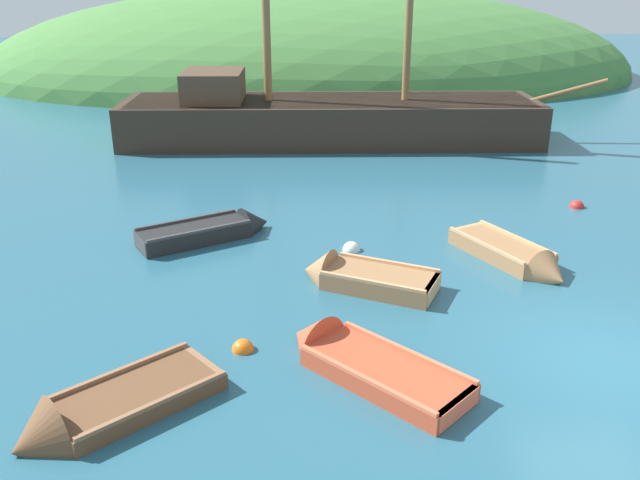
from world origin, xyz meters
The scene contains 11 objects.
ground_plane centered at (0.00, 0.00, 0.00)m, with size 120.00×120.00×0.00m, color #285B70.
shore_hill centered at (-3.97, 33.88, 0.00)m, with size 40.57×24.54×10.75m, color #477F3D.
sailing_ship centered at (-3.96, 16.07, 0.58)m, with size 18.64×4.37×12.49m.
rowboat_far centered at (-4.39, 0.01, 0.11)m, with size 3.24×3.33×1.13m.
rowboat_outer_left centered at (-0.32, 4.16, 0.12)m, with size 2.33×3.29×1.00m.
rowboat_near_dock centered at (-4.03, 3.23, 0.13)m, with size 3.12×2.33×1.10m.
rowboat_outer_right centered at (-8.44, -1.18, 0.08)m, with size 3.26×2.97×1.19m.
rowboat_portside centered at (-7.46, 6.11, 0.15)m, with size 3.45×2.46×0.94m.
buoy_white centered at (-4.01, 5.13, 0.00)m, with size 0.43×0.43×0.43m, color white.
buoy_red centered at (2.70, 7.92, 0.00)m, with size 0.41×0.41×0.41m, color red.
buoy_orange centered at (-6.38, 0.71, 0.00)m, with size 0.40×0.40×0.40m, color orange.
Camera 1 is at (-5.54, -9.67, 6.33)m, focal length 37.59 mm.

